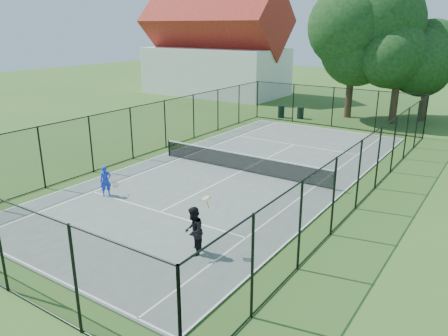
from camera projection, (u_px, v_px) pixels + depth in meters
The scene contains 12 objects.
ground at pixel (242, 172), 22.96m from camera, with size 120.00×120.00×0.00m, color #325D1F.
tennis_court at pixel (242, 172), 22.95m from camera, with size 11.00×24.00×0.06m, color #526059.
tennis_net at pixel (242, 162), 22.78m from camera, with size 10.08×0.08×0.95m.
fence at pixel (242, 145), 22.50m from camera, with size 13.10×26.10×3.00m.
tree_near_left at pixel (354, 37), 34.77m from camera, with size 8.01×8.01×10.45m.
tree_near_mid at pixel (398, 66), 33.00m from camera, with size 5.45×5.45×7.13m.
tree_near_right at pixel (430, 64), 33.86m from camera, with size 5.17×5.17×7.13m.
building at pixel (215, 49), 47.79m from camera, with size 15.30×8.15×11.87m.
trash_bin_left at pixel (281, 112), 36.39m from camera, with size 0.58×0.58×1.00m.
trash_bin_right at pixel (300, 113), 36.00m from camera, with size 0.58×0.58×0.98m.
player_blue at pixel (106, 181), 19.44m from camera, with size 0.86×0.60×1.38m.
player_black at pixel (194, 231), 14.38m from camera, with size 0.92×1.03×2.02m.
Camera 1 is at (11.32, -18.60, 7.35)m, focal length 35.00 mm.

